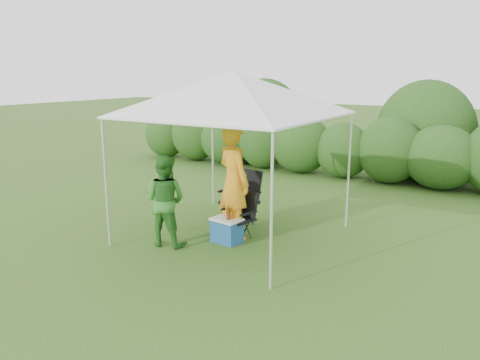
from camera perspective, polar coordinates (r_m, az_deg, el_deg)
The scene contains 9 objects.
ground at distance 7.89m, azimuth -2.59°, elevation -7.87°, with size 70.00×70.00×0.00m, color #3A5F1E.
hedge at distance 12.94m, azimuth 12.46°, elevation 3.86°, with size 13.89×1.53×1.80m.
canopy at distance 7.80m, azimuth -0.68°, elevation 10.46°, with size 3.10×3.10×2.83m.
chair_right at distance 8.01m, azimuth 0.26°, elevation -3.99°, with size 0.59×0.56×0.82m.
chair_left at distance 8.68m, azimuth 0.35°, elevation -1.79°, with size 0.72×0.67×1.05m.
man at distance 7.93m, azimuth -0.77°, elevation -0.24°, with size 0.72×0.47×1.98m, color orange.
woman at distance 7.77m, azimuth -9.16°, elevation -2.47°, with size 0.74×0.58×1.52m, color #317827.
cooler at distance 7.93m, azimuth -1.62°, elevation -6.13°, with size 0.54×0.42×0.42m.
bottle at distance 7.77m, azimuth -1.43°, elevation -3.99°, with size 0.07×0.07×0.24m, color #592D0C.
Camera 1 is at (4.15, -6.09, 2.81)m, focal length 35.00 mm.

